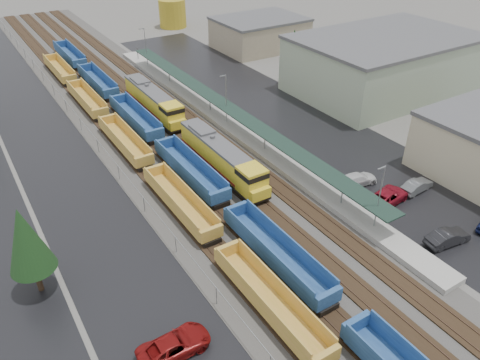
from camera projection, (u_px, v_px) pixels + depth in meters
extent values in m
cube|color=#302D2B|center=(142.00, 116.00, 73.47)|extent=(20.00, 160.00, 0.08)
cube|color=black|center=(105.00, 124.00, 70.71)|extent=(2.60, 160.00, 0.15)
cube|color=#473326|center=(100.00, 125.00, 70.32)|extent=(0.08, 160.00, 0.07)
cube|color=#473326|center=(109.00, 122.00, 70.97)|extent=(0.08, 160.00, 0.07)
cube|color=black|center=(130.00, 118.00, 72.51)|extent=(2.60, 160.00, 0.15)
cube|color=#473326|center=(125.00, 119.00, 72.13)|extent=(0.08, 160.00, 0.07)
cube|color=#473326|center=(134.00, 116.00, 72.78)|extent=(0.08, 160.00, 0.07)
cube|color=black|center=(154.00, 112.00, 74.32)|extent=(2.60, 160.00, 0.15)
cube|color=#473326|center=(150.00, 113.00, 73.93)|extent=(0.08, 160.00, 0.07)
cube|color=#473326|center=(158.00, 111.00, 74.58)|extent=(0.08, 160.00, 0.07)
cube|color=black|center=(177.00, 107.00, 76.12)|extent=(2.60, 160.00, 0.15)
cube|color=#473326|center=(173.00, 107.00, 75.74)|extent=(0.08, 160.00, 0.07)
cube|color=#473326|center=(181.00, 105.00, 76.39)|extent=(0.08, 160.00, 0.07)
cube|color=black|center=(44.00, 140.00, 66.72)|extent=(10.00, 160.00, 0.02)
cube|color=black|center=(277.00, 112.00, 74.94)|extent=(16.00, 100.00, 0.02)
cube|color=#9E9B93|center=(227.00, 123.00, 70.47)|extent=(3.00, 80.00, 0.70)
cylinder|color=gray|center=(342.00, 194.00, 51.83)|extent=(0.16, 0.16, 2.40)
cylinder|color=gray|center=(265.00, 140.00, 62.51)|extent=(0.16, 0.16, 2.40)
cylinder|color=gray|center=(210.00, 103.00, 73.20)|extent=(0.16, 0.16, 2.40)
cylinder|color=gray|center=(169.00, 75.00, 83.89)|extent=(0.16, 0.16, 2.40)
cylinder|color=gray|center=(138.00, 53.00, 94.57)|extent=(0.16, 0.16, 2.40)
cube|color=#182C24|center=(226.00, 106.00, 68.94)|extent=(2.60, 65.00, 0.15)
cylinder|color=gray|center=(379.00, 200.00, 47.14)|extent=(0.12, 0.12, 8.00)
cube|color=gray|center=(382.00, 168.00, 44.81)|extent=(1.00, 0.15, 0.12)
cylinder|color=gray|center=(226.00, 101.00, 68.51)|extent=(0.12, 0.12, 8.00)
cube|color=gray|center=(223.00, 76.00, 66.19)|extent=(1.00, 0.15, 0.12)
cylinder|color=gray|center=(146.00, 49.00, 89.88)|extent=(0.12, 0.12, 8.00)
cube|color=gray|center=(141.00, 29.00, 87.56)|extent=(1.00, 0.15, 0.12)
cylinder|color=gray|center=(216.00, 296.00, 40.17)|extent=(0.08, 0.08, 2.00)
cylinder|color=gray|center=(176.00, 245.00, 45.87)|extent=(0.08, 0.08, 2.00)
cylinder|color=gray|center=(144.00, 205.00, 51.57)|extent=(0.08, 0.08, 2.00)
cylinder|color=gray|center=(119.00, 173.00, 57.27)|extent=(0.08, 0.08, 2.00)
cylinder|color=gray|center=(98.00, 146.00, 62.97)|extent=(0.08, 0.08, 2.00)
cylinder|color=gray|center=(81.00, 125.00, 68.67)|extent=(0.08, 0.08, 2.00)
cylinder|color=gray|center=(66.00, 106.00, 74.37)|extent=(0.08, 0.08, 2.00)
cylinder|color=gray|center=(54.00, 90.00, 80.07)|extent=(0.08, 0.08, 2.00)
cylinder|color=gray|center=(43.00, 76.00, 85.77)|extent=(0.08, 0.08, 2.00)
cylinder|color=gray|center=(33.00, 64.00, 91.47)|extent=(0.08, 0.08, 2.00)
cylinder|color=gray|center=(25.00, 54.00, 97.17)|extent=(0.08, 0.08, 2.00)
cylinder|color=gray|center=(17.00, 44.00, 102.87)|extent=(0.08, 0.08, 2.00)
cylinder|color=gray|center=(11.00, 36.00, 108.57)|extent=(0.08, 0.08, 2.00)
cylinder|color=gray|center=(4.00, 28.00, 114.27)|extent=(0.08, 0.08, 2.00)
cube|color=gray|center=(80.00, 118.00, 68.13)|extent=(0.05, 160.00, 0.05)
cube|color=#9EAE93|center=(384.00, 65.00, 80.58)|extent=(30.00, 20.00, 9.00)
cube|color=#59595B|center=(388.00, 37.00, 78.02)|extent=(30.60, 20.40, 0.50)
cube|color=gray|center=(260.00, 34.00, 102.38)|extent=(18.00, 14.00, 6.00)
cube|color=#59595B|center=(260.00, 19.00, 100.63)|extent=(18.36, 14.28, 0.50)
cylinder|color=#332316|center=(38.00, 279.00, 41.47)|extent=(0.50, 0.50, 2.70)
cone|color=#133314|center=(26.00, 239.00, 39.05)|extent=(3.96, 3.96, 6.30)
cylinder|color=#332316|center=(292.00, 77.00, 83.90)|extent=(0.50, 0.50, 3.00)
cone|color=#133314|center=(294.00, 50.00, 81.21)|extent=(4.40, 4.40, 7.00)
cube|color=black|center=(220.00, 166.00, 59.00)|extent=(2.74, 18.29, 0.37)
cube|color=gold|center=(216.00, 152.00, 58.82)|extent=(2.56, 14.63, 2.74)
cube|color=gold|center=(252.00, 180.00, 52.99)|extent=(2.74, 2.93, 3.11)
cube|color=black|center=(252.00, 173.00, 52.50)|extent=(2.79, 2.97, 0.64)
cube|color=gold|center=(260.00, 194.00, 52.31)|extent=(2.56, 0.91, 1.28)
cube|color=#59595B|center=(216.00, 142.00, 58.03)|extent=(2.61, 14.63, 0.32)
cube|color=maroon|center=(208.00, 163.00, 58.82)|extent=(0.04, 14.63, 0.32)
cube|color=maroon|center=(225.00, 157.00, 60.00)|extent=(0.04, 14.63, 0.32)
cube|color=black|center=(220.00, 169.00, 59.20)|extent=(2.01, 5.49, 0.55)
cube|color=black|center=(248.00, 192.00, 54.59)|extent=(2.19, 3.66, 0.46)
cube|color=black|center=(197.00, 147.00, 63.71)|extent=(2.19, 3.66, 0.46)
cylinder|color=#59595B|center=(212.00, 137.00, 58.54)|extent=(0.64, 0.64, 0.46)
cube|color=#59595B|center=(202.00, 129.00, 60.52)|extent=(2.19, 3.66, 0.46)
cube|color=black|center=(153.00, 109.00, 73.97)|extent=(2.74, 18.29, 0.37)
cube|color=gold|center=(150.00, 98.00, 73.78)|extent=(2.56, 14.63, 2.74)
cube|color=gold|center=(172.00, 115.00, 67.95)|extent=(2.74, 2.93, 3.11)
cube|color=black|center=(172.00, 109.00, 67.46)|extent=(2.79, 2.97, 0.64)
cube|color=gold|center=(177.00, 124.00, 67.27)|extent=(2.56, 0.91, 1.28)
cube|color=#59595B|center=(149.00, 89.00, 73.00)|extent=(2.61, 14.63, 0.32)
cube|color=maroon|center=(143.00, 106.00, 73.79)|extent=(0.04, 14.63, 0.32)
cube|color=maroon|center=(158.00, 102.00, 74.96)|extent=(0.04, 14.63, 0.32)
cube|color=black|center=(154.00, 111.00, 74.16)|extent=(2.01, 5.49, 0.55)
cube|color=black|center=(171.00, 125.00, 69.55)|extent=(2.19, 3.66, 0.46)
cube|color=black|center=(138.00, 97.00, 78.67)|extent=(2.19, 3.66, 0.46)
cylinder|color=#59595B|center=(147.00, 85.00, 73.50)|extent=(0.64, 0.64, 0.46)
cube|color=#59595B|center=(140.00, 80.00, 75.48)|extent=(2.19, 3.66, 0.46)
cube|color=#B29631|center=(270.00, 303.00, 39.71)|extent=(2.54, 13.71, 0.24)
cube|color=#B29631|center=(258.00, 302.00, 38.68)|extent=(0.15, 13.71, 1.76)
cube|color=#B29631|center=(282.00, 290.00, 39.78)|extent=(0.15, 13.71, 1.76)
cube|color=#B29631|center=(326.00, 358.00, 34.32)|extent=(2.54, 0.49, 1.37)
cube|color=#B29631|center=(227.00, 251.00, 44.36)|extent=(2.54, 0.49, 1.37)
cube|color=black|center=(318.00, 360.00, 35.33)|extent=(1.96, 2.15, 0.49)
cube|color=black|center=(231.00, 263.00, 44.40)|extent=(1.96, 2.15, 0.49)
cube|color=#B29631|center=(180.00, 204.00, 51.91)|extent=(2.54, 13.71, 0.24)
cube|color=#B29631|center=(170.00, 201.00, 50.89)|extent=(0.15, 13.71, 1.76)
cube|color=#B29631|center=(190.00, 195.00, 51.99)|extent=(0.15, 13.71, 1.76)
cube|color=#B29631|center=(211.00, 234.00, 46.52)|extent=(2.54, 0.49, 1.37)
cube|color=#B29631|center=(154.00, 171.00, 56.57)|extent=(2.54, 0.49, 1.37)
cube|color=black|center=(208.00, 237.00, 47.53)|extent=(1.96, 2.15, 0.49)
cube|color=black|center=(157.00, 181.00, 56.60)|extent=(1.96, 2.15, 0.49)
cube|color=#B29631|center=(125.00, 143.00, 64.12)|extent=(2.54, 13.71, 0.24)
cube|color=#B29631|center=(116.00, 140.00, 63.09)|extent=(0.15, 13.71, 1.76)
cube|color=#B29631|center=(133.00, 135.00, 64.19)|extent=(0.15, 13.71, 1.76)
cube|color=#B29631|center=(144.00, 161.00, 58.73)|extent=(2.54, 0.49, 1.37)
cube|color=#B29631|center=(107.00, 120.00, 68.77)|extent=(2.54, 0.49, 1.37)
cube|color=black|center=(143.00, 165.00, 59.74)|extent=(1.96, 2.15, 0.49)
cube|color=black|center=(110.00, 128.00, 68.81)|extent=(1.96, 2.15, 0.49)
cube|color=#B29631|center=(87.00, 101.00, 76.32)|extent=(2.54, 13.71, 0.24)
cube|color=#B29631|center=(79.00, 98.00, 75.30)|extent=(0.15, 13.71, 1.76)
cube|color=#B29631|center=(94.00, 95.00, 76.40)|extent=(0.15, 13.71, 1.76)
cube|color=#B29631|center=(101.00, 113.00, 70.93)|extent=(2.54, 0.49, 1.37)
cube|color=#B29631|center=(74.00, 84.00, 80.98)|extent=(2.54, 0.49, 1.37)
cube|color=black|center=(100.00, 117.00, 71.94)|extent=(1.96, 2.15, 0.49)
cube|color=black|center=(77.00, 91.00, 81.01)|extent=(1.96, 2.15, 0.49)
cube|color=#B29631|center=(60.00, 71.00, 88.53)|extent=(2.54, 13.71, 0.24)
cube|color=#B29631|center=(52.00, 68.00, 87.50)|extent=(0.15, 13.71, 1.76)
cube|color=#B29631|center=(66.00, 66.00, 88.60)|extent=(0.15, 13.71, 1.76)
cube|color=#B29631|center=(70.00, 79.00, 83.14)|extent=(2.54, 0.49, 1.37)
cube|color=#B29631|center=(50.00, 58.00, 93.18)|extent=(2.54, 0.49, 1.37)
cube|color=black|center=(70.00, 83.00, 84.15)|extent=(1.96, 2.15, 0.49)
cube|color=black|center=(52.00, 64.00, 93.22)|extent=(1.96, 2.15, 0.49)
cube|color=navy|center=(356.00, 325.00, 36.82)|extent=(2.72, 0.52, 1.46)
cube|color=black|center=(360.00, 340.00, 36.86)|extent=(2.09, 2.30, 0.52)
cube|color=navy|center=(276.00, 255.00, 44.75)|extent=(2.72, 14.25, 0.26)
cube|color=navy|center=(265.00, 253.00, 43.66)|extent=(0.16, 14.25, 1.88)
cube|color=navy|center=(288.00, 243.00, 44.84)|extent=(0.16, 14.25, 1.88)
cube|color=navy|center=(328.00, 299.00, 39.13)|extent=(2.72, 0.52, 1.46)
cube|color=navy|center=(236.00, 211.00, 49.58)|extent=(2.72, 0.52, 1.46)
cube|color=black|center=(321.00, 302.00, 40.22)|extent=(2.09, 2.30, 0.52)
cube|color=black|center=(239.00, 222.00, 49.62)|extent=(2.09, 2.30, 0.52)
cube|color=navy|center=(190.00, 173.00, 57.51)|extent=(2.72, 14.25, 0.26)
cube|color=navy|center=(180.00, 169.00, 56.42)|extent=(0.16, 14.25, 1.88)
cube|color=navy|center=(199.00, 163.00, 57.60)|extent=(0.16, 14.25, 1.88)
cube|color=navy|center=(220.00, 196.00, 51.89)|extent=(2.72, 0.52, 1.46)
cube|color=navy|center=(165.00, 144.00, 62.35)|extent=(2.72, 0.52, 1.46)
cube|color=black|center=(217.00, 201.00, 52.98)|extent=(2.09, 2.30, 0.52)
cube|color=black|center=(168.00, 153.00, 62.39)|extent=(2.09, 2.30, 0.52)
cube|color=navy|center=(136.00, 120.00, 70.28)|extent=(2.72, 14.25, 0.26)
cube|color=navy|center=(127.00, 116.00, 69.18)|extent=(0.16, 14.25, 1.88)
cube|color=navy|center=(143.00, 112.00, 70.36)|extent=(0.16, 14.25, 1.88)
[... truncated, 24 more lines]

